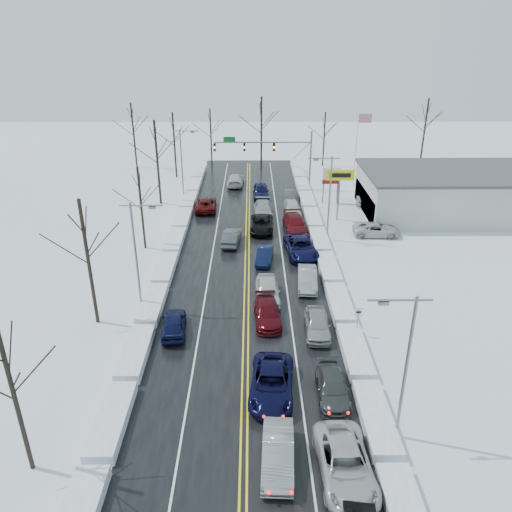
{
  "coord_description": "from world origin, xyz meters",
  "views": [
    {
      "loc": [
        0.49,
        -38.96,
        21.02
      ],
      "look_at": [
        0.83,
        0.59,
        2.5
      ],
      "focal_mm": 35.0,
      "sensor_mm": 36.0,
      "label": 1
    }
  ],
  "objects_px": {
    "tires_plus_sign": "(340,178)",
    "traffic_signal_mast": "(274,150)",
    "dealership_building": "(448,192)",
    "oncoming_car_0": "(232,243)",
    "flagpole": "(358,143)"
  },
  "relations": [
    {
      "from": "flagpole",
      "to": "dealership_building",
      "type": "bearing_deg",
      "value": -53.73
    },
    {
      "from": "tires_plus_sign",
      "to": "flagpole",
      "type": "bearing_deg",
      "value": 71.56
    },
    {
      "from": "tires_plus_sign",
      "to": "dealership_building",
      "type": "relative_size",
      "value": 0.29
    },
    {
      "from": "dealership_building",
      "to": "oncoming_car_0",
      "type": "height_order",
      "value": "dealership_building"
    },
    {
      "from": "tires_plus_sign",
      "to": "oncoming_car_0",
      "type": "height_order",
      "value": "tires_plus_sign"
    },
    {
      "from": "flagpole",
      "to": "tires_plus_sign",
      "type": "bearing_deg",
      "value": -108.44
    },
    {
      "from": "tires_plus_sign",
      "to": "oncoming_car_0",
      "type": "bearing_deg",
      "value": -150.31
    },
    {
      "from": "dealership_building",
      "to": "oncoming_car_0",
      "type": "bearing_deg",
      "value": -160.77
    },
    {
      "from": "traffic_signal_mast",
      "to": "flagpole",
      "type": "relative_size",
      "value": 1.33
    },
    {
      "from": "traffic_signal_mast",
      "to": "tires_plus_sign",
      "type": "relative_size",
      "value": 2.21
    },
    {
      "from": "traffic_signal_mast",
      "to": "flagpole",
      "type": "bearing_deg",
      "value": 9.73
    },
    {
      "from": "traffic_signal_mast",
      "to": "tires_plus_sign",
      "type": "bearing_deg",
      "value": -59.54
    },
    {
      "from": "flagpole",
      "to": "oncoming_car_0",
      "type": "relative_size",
      "value": 2.17
    },
    {
      "from": "tires_plus_sign",
      "to": "traffic_signal_mast",
      "type": "bearing_deg",
      "value": 120.46
    },
    {
      "from": "flagpole",
      "to": "dealership_building",
      "type": "relative_size",
      "value": 0.49
    }
  ]
}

